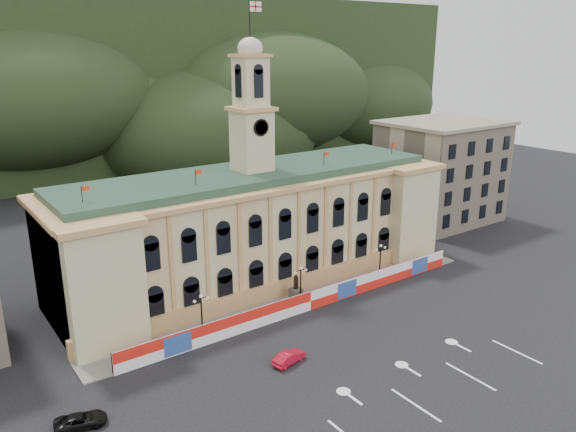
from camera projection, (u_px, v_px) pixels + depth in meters
ground at (398, 363)px, 58.70m from camera, size 260.00×260.00×0.00m
lane_markings at (436, 385)px, 54.82m from camera, size 26.00×10.00×0.02m
hill_ridge at (62, 93)px, 147.62m from camera, size 230.00×80.00×64.00m
city_hall at (255, 225)px, 77.82m from camera, size 56.20×17.60×37.10m
side_building_right at (441, 171)px, 103.95m from camera, size 21.00×17.00×18.60m
hoarding_fence at (310, 300)px, 70.05m from camera, size 50.00×0.44×2.50m
pavement at (297, 301)px, 72.44m from camera, size 56.00×5.50×0.16m
statue at (296, 293)px, 72.31m from camera, size 1.40×1.40×3.72m
lamp_left at (202, 311)px, 63.16m from camera, size 1.96×0.44×5.15m
lamp_center at (301, 282)px, 70.98m from camera, size 1.96×0.44×5.15m
lamp_right at (380, 258)px, 78.80m from camera, size 1.96×0.44×5.15m
red_sedan at (289, 357)px, 58.46m from camera, size 2.88×4.44×1.29m
black_suv at (81, 421)px, 48.70m from camera, size 4.12×5.38×1.23m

